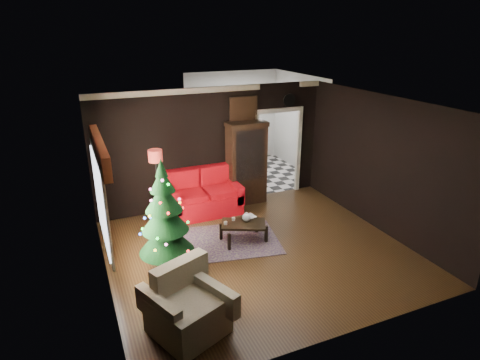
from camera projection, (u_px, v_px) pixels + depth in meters
name	position (u px, v px, depth m)	size (l,w,h in m)	color
floor	(258.00, 251.00, 7.78)	(5.50, 5.50, 0.00)	black
ceiling	(261.00, 105.00, 6.79)	(5.50, 5.50, 0.00)	white
wall_back	(213.00, 148.00, 9.44)	(5.50, 5.50, 0.00)	black
wall_front	(346.00, 249.00, 5.14)	(5.50, 5.50, 0.00)	black
wall_left	(100.00, 208.00, 6.27)	(5.50, 5.50, 0.00)	black
wall_right	(381.00, 164.00, 8.30)	(5.50, 5.50, 0.00)	black
doorway	(277.00, 154.00, 10.19)	(1.10, 0.10, 2.10)	#F0E6CD
left_window	(101.00, 200.00, 6.44)	(0.05, 1.60, 1.40)	white
valance	(100.00, 150.00, 6.18)	(0.12, 2.10, 0.35)	#9B4323
kitchen_floor	(252.00, 174.00, 11.85)	(3.00, 3.00, 0.00)	silver
kitchen_window	(233.00, 108.00, 12.49)	(0.70, 0.06, 0.70)	white
rug	(227.00, 241.00, 8.14)	(2.02, 1.47, 0.01)	#362C32
loveseat	(204.00, 193.00, 9.22)	(1.70, 0.90, 1.00)	maroon
curio_cabinet	(246.00, 165.00, 9.67)	(0.90, 0.45, 1.90)	black
floor_lamp	(158.00, 192.00, 8.38)	(0.31, 0.31, 1.82)	black
christmas_tree	(164.00, 214.00, 6.90)	(0.97, 0.97, 1.84)	black
armchair	(187.00, 304.00, 5.58)	(0.94, 0.94, 0.97)	#D0B788
coffee_table	(243.00, 232.00, 8.09)	(0.86, 0.52, 0.39)	black
teapot	(247.00, 217.00, 8.06)	(0.19, 0.19, 0.18)	white
cup_a	(226.00, 223.00, 7.96)	(0.07, 0.07, 0.06)	beige
cup_b	(234.00, 219.00, 8.13)	(0.07, 0.07, 0.06)	silver
book	(247.00, 212.00, 8.22)	(0.17, 0.02, 0.23)	gray
wall_clock	(289.00, 100.00, 9.77)	(0.32, 0.32, 0.06)	white
painting	(243.00, 109.00, 9.37)	(0.62, 0.05, 0.52)	tan
kitchen_counter	(236.00, 149.00, 12.72)	(1.80, 0.60, 0.90)	silver
kitchen_table	(247.00, 166.00, 11.35)	(0.70, 0.70, 0.75)	brown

